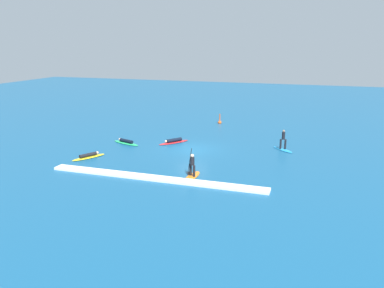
% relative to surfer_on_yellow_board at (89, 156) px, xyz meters
% --- Properties ---
extents(ground_plane, '(120.00, 120.00, 0.00)m').
position_rel_surfer_on_yellow_board_xyz_m(ground_plane, '(7.29, 5.20, -0.14)').
color(ground_plane, navy).
rests_on(ground_plane, ground).
extents(surfer_on_yellow_board, '(1.96, 2.94, 0.41)m').
position_rel_surfer_on_yellow_board_xyz_m(surfer_on_yellow_board, '(0.00, 0.00, 0.00)').
color(surfer_on_yellow_board, yellow).
rests_on(surfer_on_yellow_board, ground_plane).
extents(surfer_on_green_board, '(3.21, 1.78, 0.42)m').
position_rel_surfer_on_yellow_board_xyz_m(surfer_on_green_board, '(0.72, 5.20, 0.00)').
color(surfer_on_green_board, '#23B266').
rests_on(surfer_on_green_board, ground_plane).
extents(surfer_on_orange_board, '(0.82, 2.43, 2.09)m').
position_rel_surfer_on_yellow_board_xyz_m(surfer_on_orange_board, '(9.62, -1.77, 0.34)').
color(surfer_on_orange_board, orange).
rests_on(surfer_on_orange_board, ground_plane).
extents(surfer_on_red_board, '(2.49, 3.03, 0.43)m').
position_rel_surfer_on_yellow_board_xyz_m(surfer_on_red_board, '(4.90, 6.87, 0.01)').
color(surfer_on_red_board, red).
rests_on(surfer_on_red_board, ground_plane).
extents(surfer_on_blue_board, '(2.20, 2.23, 1.82)m').
position_rel_surfer_on_yellow_board_xyz_m(surfer_on_blue_board, '(15.00, 7.61, 0.33)').
color(surfer_on_blue_board, '#1E8CD1').
rests_on(surfer_on_blue_board, ground_plane).
extents(marker_buoy, '(0.44, 0.44, 1.25)m').
position_rel_surfer_on_yellow_board_xyz_m(marker_buoy, '(6.74, 17.18, 0.05)').
color(marker_buoy, '#E55119').
rests_on(marker_buoy, ground_plane).
extents(wave_crest, '(16.00, 0.90, 0.18)m').
position_rel_surfer_on_yellow_board_xyz_m(wave_crest, '(7.29, -3.11, -0.05)').
color(wave_crest, white).
rests_on(wave_crest, ground_plane).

